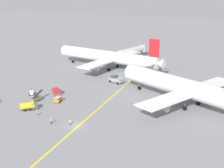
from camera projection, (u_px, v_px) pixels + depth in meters
ground_plane at (76, 125)px, 81.22m from camera, size 600.00×600.00×0.00m
taxiway_stripe at (94, 112)px, 89.78m from camera, size 14.29×119.26×0.01m
airliner_at_gate_left at (108, 57)px, 135.84m from camera, size 54.52×40.17×15.08m
airliner_being_pushed at (185, 88)px, 93.66m from camera, size 50.29×39.84×16.35m
pushback_tug at (116, 79)px, 117.15m from camera, size 8.75×4.39×3.01m
gse_fuel_bowser_stubby at (29, 106)px, 90.88m from camera, size 4.46×5.04×2.40m
gse_gpu_cart_small at (31, 93)px, 103.85m from camera, size 2.62×2.61×1.90m
gse_baggage_cart_trailing at (58, 100)px, 97.23m from camera, size 2.13×3.01×1.71m
gse_belt_loader_portside at (36, 99)px, 98.26m from camera, size 2.03×4.98×3.02m
gse_container_dolly_flat at (56, 91)px, 103.90m from camera, size 3.88×3.57×2.15m
ground_crew_ramp_agent_by_cones at (51, 121)px, 81.73m from camera, size 0.48×0.36×1.76m
ground_crew_marshaller_foreground at (70, 122)px, 80.90m from camera, size 0.36×0.50×1.69m
ground_crew_wing_walker_right at (37, 113)px, 87.04m from camera, size 0.36×0.50×1.74m
jet_bridge at (134, 50)px, 155.33m from camera, size 7.61×21.58×6.02m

